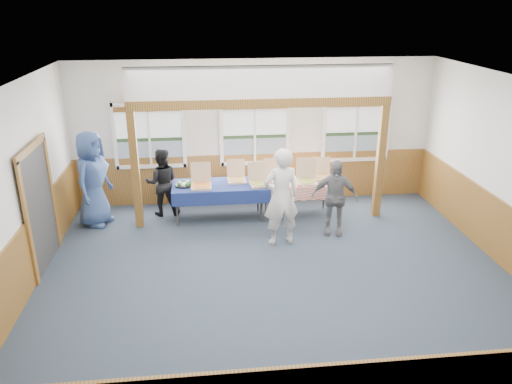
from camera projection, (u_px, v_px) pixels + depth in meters
floor at (277, 276)px, 8.41m from camera, size 8.00×8.00×0.00m
ceiling at (280, 85)px, 7.25m from camera, size 8.00×8.00×0.00m
wall_back at (255, 132)px, 11.07m from camera, size 8.00×0.00×8.00m
wall_front at (335, 322)px, 4.58m from camera, size 8.00×0.00×8.00m
wall_left at (13, 198)px, 7.42m from camera, size 0.00×8.00×8.00m
wainscot_back at (255, 177)px, 11.43m from camera, size 7.98×0.05×1.10m
wainscot_left at (26, 260)px, 7.80m from camera, size 0.05×6.98×1.10m
wainscot_right at (505, 236)px, 8.61m from camera, size 0.05×6.98×1.10m
cased_opening at (39, 208)px, 8.46m from camera, size 0.06×1.30×2.10m
window_left at (149, 132)px, 10.77m from camera, size 1.56×0.10×1.46m
window_mid at (255, 129)px, 11.00m from camera, size 1.56×0.10×1.46m
window_right at (356, 127)px, 11.24m from camera, size 1.56×0.10×1.46m
post_left at (135, 171)px, 9.85m from camera, size 0.15×0.15×2.40m
post_right at (380, 162)px, 10.36m from camera, size 0.15×0.15×2.40m
cross_beam at (261, 103)px, 9.64m from camera, size 5.15×0.18×0.18m
table_left at (221, 187)px, 10.42m from camera, size 2.11×1.16×0.76m
table_right at (294, 184)px, 10.57m from camera, size 1.68×0.82×0.76m
pizza_box_a at (201, 184)px, 10.24m from camera, size 0.42×0.51×0.46m
pizza_box_b at (237, 178)px, 10.57m from camera, size 0.38×0.47×0.42m
pizza_box_c at (259, 182)px, 10.36m from camera, size 0.44×0.52×0.43m
pizza_box_d at (276, 176)px, 10.67m from camera, size 0.49×0.55×0.41m
pizza_box_e at (307, 179)px, 10.48m from camera, size 0.49×0.57×0.47m
pizza_box_f at (323, 175)px, 10.72m from camera, size 0.41×0.48×0.41m
veggie_tray at (184, 184)px, 10.32m from camera, size 0.39×0.39×0.09m
drink_glass at (336, 181)px, 10.38m from camera, size 0.07×0.07×0.15m
woman_white at (281, 197)px, 9.22m from camera, size 0.76×0.57×1.89m
woman_black at (162, 182)px, 10.59m from camera, size 0.73×0.58×1.46m
man_blue at (93, 179)px, 10.04m from camera, size 0.92×1.12×1.97m
person_grey at (334, 197)px, 9.69m from camera, size 0.96×0.57×1.53m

